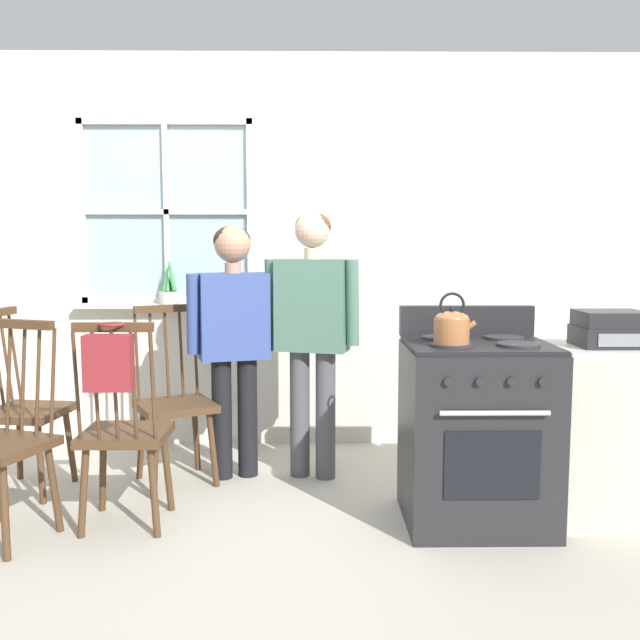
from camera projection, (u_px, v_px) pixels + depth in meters
name	position (u px, v px, depth m)	size (l,w,h in m)	color
ground_plane	(268.00, 517.00, 3.71)	(16.00, 16.00, 0.00)	#B2AD9E
wall_back	(285.00, 256.00, 4.96)	(6.40, 0.16, 2.70)	silver
chair_by_window	(125.00, 435.00, 3.55)	(0.42, 0.41, 1.05)	#4C331E
chair_near_wall	(175.00, 404.00, 4.21)	(0.56, 0.55, 1.05)	#4C331E
chair_center_cluster	(24.00, 411.00, 4.05)	(0.46, 0.47, 1.05)	#4C331E
chair_near_stove	(3.00, 443.00, 3.39)	(0.53, 0.52, 1.05)	#4C331E
person_elderly_left	(234.00, 324.00, 4.25)	(0.57, 0.31, 1.52)	black
person_teen_center	(313.00, 317.00, 4.24)	(0.58, 0.32, 1.60)	#4C4C51
stove	(476.00, 431.00, 3.61)	(0.72, 0.68, 1.08)	#232326
kettle	(452.00, 326.00, 3.42)	(0.21, 0.17, 0.25)	#A86638
potted_plant	(169.00, 289.00, 4.88)	(0.14, 0.14, 0.32)	beige
handbag	(109.00, 361.00, 3.28)	(0.22, 0.19, 0.31)	maroon
side_counter	(604.00, 432.00, 3.67)	(0.55, 0.50, 0.90)	beige
stereo	(611.00, 329.00, 3.59)	(0.34, 0.29, 0.18)	#232326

